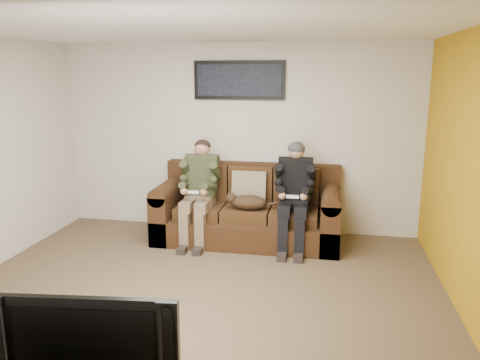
% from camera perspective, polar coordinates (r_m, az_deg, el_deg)
% --- Properties ---
extents(floor, '(5.00, 5.00, 0.00)m').
position_cam_1_polar(floor, '(4.82, -5.40, -14.13)').
color(floor, brown).
rests_on(floor, ground).
extents(ceiling, '(5.00, 5.00, 0.00)m').
position_cam_1_polar(ceiling, '(4.33, -6.15, 18.30)').
color(ceiling, silver).
rests_on(ceiling, ground).
extents(wall_back, '(5.00, 0.00, 5.00)m').
position_cam_1_polar(wall_back, '(6.55, -0.27, 5.06)').
color(wall_back, beige).
rests_on(wall_back, ground).
extents(wall_front, '(5.00, 0.00, 5.00)m').
position_cam_1_polar(wall_front, '(2.40, -21.02, -9.51)').
color(wall_front, beige).
rests_on(wall_front, ground).
extents(wall_right, '(0.00, 4.50, 4.50)m').
position_cam_1_polar(wall_right, '(4.41, 27.21, -0.13)').
color(wall_right, beige).
rests_on(wall_right, ground).
extents(accent_wall_right, '(0.00, 4.50, 4.50)m').
position_cam_1_polar(accent_wall_right, '(4.41, 27.08, -0.12)').
color(accent_wall_right, '#BD8A12').
rests_on(accent_wall_right, ground).
extents(sofa, '(2.40, 1.04, 0.98)m').
position_cam_1_polar(sofa, '(6.31, 1.05, -3.88)').
color(sofa, '#382110').
rests_on(sofa, ground).
extents(throw_pillow, '(0.46, 0.22, 0.45)m').
position_cam_1_polar(throw_pillow, '(6.27, 1.13, -0.89)').
color(throw_pillow, '#847857').
rests_on(throw_pillow, sofa).
extents(throw_blanket, '(0.49, 0.24, 0.09)m').
position_cam_1_polar(throw_blanket, '(6.61, -4.75, 2.29)').
color(throw_blanket, gray).
rests_on(throw_blanket, sofa).
extents(person_left, '(0.51, 0.87, 1.34)m').
position_cam_1_polar(person_left, '(6.15, -4.96, -0.61)').
color(person_left, '#7C664D').
rests_on(person_left, sofa).
extents(person_right, '(0.51, 0.86, 1.34)m').
position_cam_1_polar(person_right, '(5.95, 6.66, -1.07)').
color(person_right, black).
rests_on(person_right, sofa).
extents(cat, '(0.66, 0.26, 0.24)m').
position_cam_1_polar(cat, '(6.00, 0.85, -2.68)').
color(cat, '#442E1B').
rests_on(cat, sofa).
extents(framed_poster, '(1.25, 0.05, 0.52)m').
position_cam_1_polar(framed_poster, '(6.46, -0.11, 12.07)').
color(framed_poster, black).
rests_on(framed_poster, wall_back).
extents(television, '(1.06, 0.25, 0.61)m').
position_cam_1_polar(television, '(2.91, -17.68, -17.90)').
color(television, black).
rests_on(television, tv_stand).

